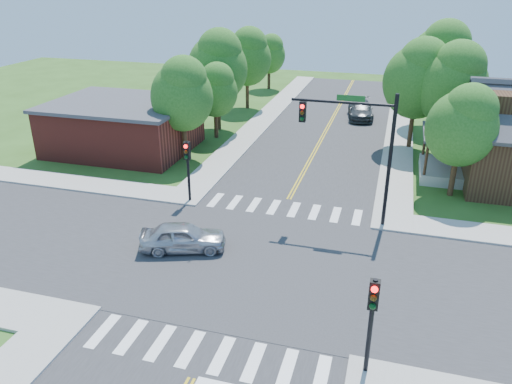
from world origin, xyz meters
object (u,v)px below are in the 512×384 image
(signal_mast_ne, at_px, (358,138))
(car_silver, at_px, (183,238))
(signal_pole_nw, at_px, (187,160))
(car_dgrey, at_px, (360,110))
(signal_pole_se, at_px, (372,310))

(signal_mast_ne, height_order, car_silver, signal_mast_ne)
(signal_pole_nw, height_order, car_dgrey, signal_pole_nw)
(signal_pole_nw, height_order, car_silver, signal_pole_nw)
(signal_pole_se, height_order, car_silver, signal_pole_se)
(car_silver, height_order, car_dgrey, car_dgrey)
(signal_pole_se, distance_m, signal_pole_nw, 15.84)
(signal_pole_se, distance_m, car_silver, 11.19)
(signal_mast_ne, bearing_deg, signal_pole_nw, -179.93)
(signal_pole_nw, xyz_separation_m, car_dgrey, (8.03, 21.64, -1.89))
(signal_pole_se, relative_size, car_silver, 0.85)
(signal_pole_se, bearing_deg, signal_pole_nw, 135.00)
(signal_mast_ne, bearing_deg, signal_pole_se, -81.44)
(signal_mast_ne, height_order, car_dgrey, signal_mast_ne)
(car_dgrey, bearing_deg, signal_pole_nw, -118.73)
(signal_pole_se, distance_m, car_dgrey, 33.05)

